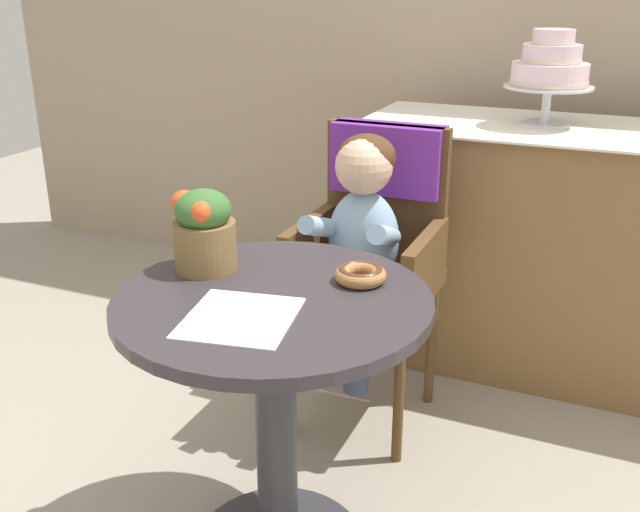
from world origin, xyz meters
The scene contains 8 objects.
cafe_table centered at (0.00, 0.00, 0.51)m, with size 0.72×0.72×0.72m.
wicker_chair centered at (-0.02, 0.76, 0.64)m, with size 0.42×0.45×0.95m.
seated_child centered at (-0.02, 0.60, 0.68)m, with size 0.27×0.32×0.73m.
paper_napkin centered at (-0.01, -0.13, 0.72)m, with size 0.22×0.24×0.00m, color white.
donut_front centered at (0.15, 0.15, 0.74)m, with size 0.12×0.12×0.04m.
flower_vase centered at (-0.22, 0.08, 0.83)m, with size 0.16×0.15×0.20m.
display_counter centered at (0.55, 1.30, 0.45)m, with size 1.56×0.62×0.90m.
tiered_cake_stand centered at (0.40, 1.30, 1.09)m, with size 0.30×0.30×0.32m.
Camera 1 is at (0.69, -1.32, 1.39)m, focal length 40.81 mm.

